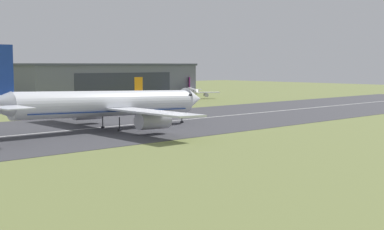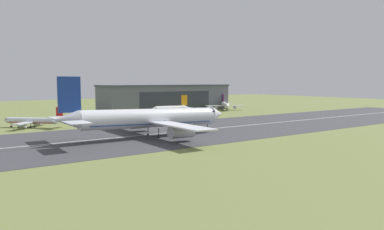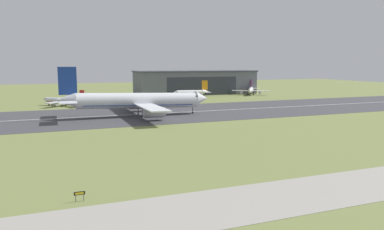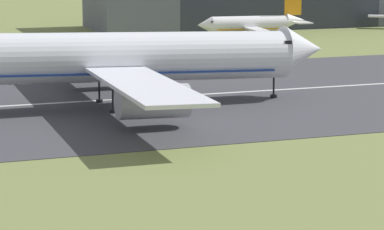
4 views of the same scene
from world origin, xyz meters
name	(u,v)px [view 2 (image 2 of 4)]	position (x,y,z in m)	size (l,w,h in m)	color
ground_plane	(253,182)	(0.00, 61.41, 0.00)	(633.14, 633.14, 0.00)	olive
runway_strip	(112,138)	(0.00, 122.81, 0.03)	(393.14, 55.74, 0.06)	#3D3D42
runway_centreline	(112,138)	(0.00, 122.81, 0.07)	(353.83, 0.70, 0.01)	silver
hangar_building	(166,98)	(71.29, 207.31, 7.73)	(80.08, 24.07, 15.42)	slate
airplane_landing	(151,119)	(11.09, 117.85, 5.86)	(58.73, 56.13, 18.89)	silver
airplane_parked_west	(33,121)	(-13.56, 164.82, 2.58)	(22.01, 21.60, 7.90)	silver
airplane_parked_centre	(170,109)	(56.72, 179.58, 3.09)	(22.16, 20.18, 10.21)	white
airplane_parked_east	(225,105)	(101.63, 187.99, 3.10)	(21.55, 21.82, 9.31)	white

